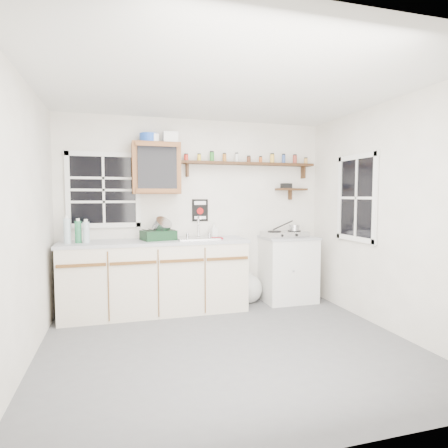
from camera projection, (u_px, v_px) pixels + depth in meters
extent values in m
cube|color=#555557|center=(230.00, 347.00, 3.67)|extent=(3.60, 3.20, 0.02)
cube|color=silver|center=(230.00, 84.00, 3.48)|extent=(3.60, 3.20, 0.02)
cube|color=beige|center=(20.00, 223.00, 3.08)|extent=(0.02, 3.20, 2.50)
cube|color=beige|center=(389.00, 217.00, 4.07)|extent=(0.02, 3.20, 2.50)
cube|color=beige|center=(196.00, 212.00, 5.12)|extent=(3.60, 0.02, 2.50)
cube|color=beige|center=(315.00, 237.00, 2.03)|extent=(3.60, 0.02, 2.50)
cube|color=beige|center=(156.00, 278.00, 4.72)|extent=(2.27, 0.60, 0.88)
cube|color=gray|center=(155.00, 242.00, 4.69)|extent=(2.31, 0.62, 0.04)
cube|color=brown|center=(81.00, 265.00, 4.17)|extent=(0.53, 0.02, 0.03)
cube|color=brown|center=(134.00, 263.00, 4.33)|extent=(0.53, 0.02, 0.03)
cube|color=brown|center=(182.00, 261.00, 4.48)|extent=(0.53, 0.02, 0.03)
cube|color=brown|center=(228.00, 259.00, 4.63)|extent=(0.53, 0.02, 0.03)
cube|color=silver|center=(288.00, 270.00, 5.24)|extent=(0.70, 0.55, 0.88)
cube|color=gray|center=(288.00, 238.00, 5.21)|extent=(0.73, 0.57, 0.03)
cube|color=#B3B3B8|center=(197.00, 239.00, 4.83)|extent=(0.52, 0.44, 0.03)
cylinder|color=#B3B3B8|center=(198.00, 227.00, 4.99)|extent=(0.02, 0.02, 0.28)
cylinder|color=#B3B3B8|center=(199.00, 218.00, 4.92)|extent=(0.02, 0.14, 0.02)
cube|color=brown|center=(156.00, 168.00, 4.77)|extent=(0.60, 0.30, 0.65)
cube|color=black|center=(157.00, 168.00, 4.62)|extent=(0.48, 0.02, 0.52)
cylinder|color=#1A45AE|center=(149.00, 138.00, 4.72)|extent=(0.24, 0.24, 0.11)
cube|color=silver|center=(170.00, 138.00, 4.79)|extent=(0.18, 0.15, 0.14)
cylinder|color=silver|center=(154.00, 138.00, 4.69)|extent=(0.12, 0.12, 0.10)
cube|color=black|center=(249.00, 164.00, 5.17)|extent=(1.91, 0.18, 0.04)
cube|color=black|center=(187.00, 170.00, 4.98)|extent=(0.03, 0.10, 0.18)
cube|color=black|center=(303.00, 172.00, 5.45)|extent=(0.03, 0.10, 0.18)
cylinder|color=red|center=(186.00, 158.00, 4.93)|extent=(0.06, 0.06, 0.08)
cylinder|color=black|center=(186.00, 154.00, 4.92)|extent=(0.05, 0.05, 0.02)
cylinder|color=gold|center=(199.00, 158.00, 4.97)|extent=(0.05, 0.05, 0.09)
cylinder|color=black|center=(199.00, 154.00, 4.97)|extent=(0.04, 0.04, 0.02)
cylinder|color=#267226|center=(212.00, 157.00, 5.02)|extent=(0.06, 0.06, 0.12)
cylinder|color=black|center=(212.00, 152.00, 5.02)|extent=(0.05, 0.05, 0.02)
cylinder|color=#99591E|center=(224.00, 158.00, 5.07)|extent=(0.05, 0.05, 0.10)
cylinder|color=black|center=(224.00, 154.00, 5.06)|extent=(0.05, 0.05, 0.02)
cylinder|color=silver|center=(237.00, 158.00, 5.12)|extent=(0.05, 0.05, 0.11)
cylinder|color=black|center=(237.00, 153.00, 5.11)|extent=(0.04, 0.04, 0.02)
cylinder|color=#4C2614|center=(249.00, 160.00, 5.16)|extent=(0.05, 0.05, 0.08)
cylinder|color=black|center=(249.00, 156.00, 5.16)|extent=(0.05, 0.05, 0.02)
cylinder|color=#B24C19|center=(261.00, 160.00, 5.21)|extent=(0.05, 0.05, 0.08)
cylinder|color=black|center=(261.00, 157.00, 5.21)|extent=(0.04, 0.04, 0.02)
cylinder|color=gold|center=(272.00, 159.00, 5.26)|extent=(0.06, 0.06, 0.12)
cylinder|color=black|center=(272.00, 154.00, 5.25)|extent=(0.05, 0.05, 0.02)
cylinder|color=#334C8C|center=(284.00, 159.00, 5.31)|extent=(0.05, 0.05, 0.12)
cylinder|color=black|center=(284.00, 154.00, 5.30)|extent=(0.04, 0.04, 0.02)
cylinder|color=maroon|center=(295.00, 160.00, 5.35)|extent=(0.06, 0.06, 0.12)
cylinder|color=black|center=(295.00, 155.00, 5.35)|extent=(0.05, 0.05, 0.02)
cylinder|color=#BF8C3F|center=(306.00, 161.00, 5.40)|extent=(0.05, 0.05, 0.08)
cylinder|color=black|center=(306.00, 158.00, 5.40)|extent=(0.05, 0.05, 0.02)
cube|color=black|center=(291.00, 189.00, 5.38)|extent=(0.45, 0.15, 0.03)
cube|color=black|center=(290.00, 195.00, 5.43)|extent=(0.03, 0.08, 0.14)
cube|color=black|center=(286.00, 186.00, 5.36)|extent=(0.14, 0.10, 0.07)
cube|color=black|center=(200.00, 210.00, 5.11)|extent=(0.22, 0.01, 0.30)
cube|color=white|center=(200.00, 203.00, 5.09)|extent=(0.16, 0.00, 0.05)
cylinder|color=#A50C0C|center=(200.00, 211.00, 5.10)|extent=(0.09, 0.01, 0.09)
cube|color=white|center=(200.00, 218.00, 5.11)|extent=(0.16, 0.00, 0.04)
cube|color=black|center=(104.00, 190.00, 4.74)|extent=(0.85, 0.02, 0.90)
cube|color=silver|center=(104.00, 190.00, 4.74)|extent=(0.93, 0.03, 0.98)
cube|color=black|center=(357.00, 198.00, 4.57)|extent=(0.02, 0.70, 1.00)
cube|color=silver|center=(357.00, 198.00, 4.57)|extent=(0.03, 0.78, 1.08)
cylinder|color=#A1B6BD|center=(67.00, 231.00, 4.37)|extent=(0.08, 0.08, 0.30)
cylinder|color=silver|center=(67.00, 217.00, 4.36)|extent=(0.04, 0.04, 0.03)
cylinder|color=#257045|center=(78.00, 232.00, 4.42)|extent=(0.08, 0.08, 0.26)
cylinder|color=silver|center=(78.00, 220.00, 4.41)|extent=(0.04, 0.04, 0.03)
cylinder|color=#A1B6BD|center=(86.00, 232.00, 4.41)|extent=(0.08, 0.08, 0.25)
cylinder|color=silver|center=(86.00, 220.00, 4.40)|extent=(0.04, 0.04, 0.03)
cube|color=black|center=(158.00, 235.00, 4.72)|extent=(0.46, 0.39, 0.12)
cylinder|color=#B3B3B8|center=(162.00, 226.00, 4.73)|extent=(0.32, 0.33, 0.24)
imported|color=silver|center=(214.00, 230.00, 5.11)|extent=(0.11, 0.11, 0.19)
cube|color=maroon|center=(217.00, 238.00, 4.82)|extent=(0.14, 0.12, 0.02)
cube|color=#B3B3B8|center=(284.00, 234.00, 5.17)|extent=(0.61, 0.34, 0.07)
cylinder|color=black|center=(274.00, 231.00, 5.12)|extent=(0.18, 0.18, 0.01)
cylinder|color=black|center=(294.00, 231.00, 5.21)|extent=(0.18, 0.18, 0.01)
cylinder|color=#B3B3B8|center=(294.00, 228.00, 5.20)|extent=(0.14, 0.14, 0.09)
cylinder|color=black|center=(283.00, 225.00, 5.23)|extent=(0.28, 0.09, 0.14)
ellipsoid|color=silver|center=(248.00, 289.00, 5.18)|extent=(0.40, 0.36, 0.42)
cone|color=silver|center=(250.00, 275.00, 5.17)|extent=(0.12, 0.12, 0.12)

